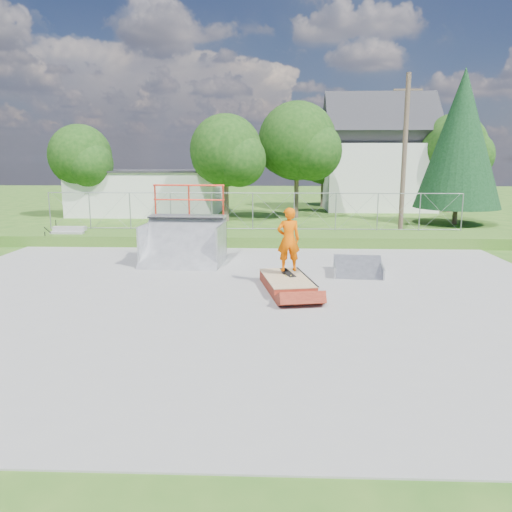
{
  "coord_description": "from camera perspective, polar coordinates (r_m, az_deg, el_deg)",
  "views": [
    {
      "loc": [
        1.08,
        -13.57,
        3.9
      ],
      "look_at": [
        0.53,
        0.75,
        1.1
      ],
      "focal_mm": 35.0,
      "sensor_mm": 36.0,
      "label": 1
    }
  ],
  "objects": [
    {
      "name": "skater",
      "position": [
        15.23,
        3.73,
        1.63
      ],
      "size": [
        0.78,
        0.58,
        1.95
      ],
      "primitive_type": "imported",
      "rotation": [
        0.0,
        0.0,
        3.31
      ],
      "color": "#EE5900",
      "rests_on": "grind_box"
    },
    {
      "name": "grind_box",
      "position": [
        15.12,
        3.52,
        -3.14
      ],
      "size": [
        1.73,
        2.8,
        0.39
      ],
      "rotation": [
        0.0,
        0.0,
        0.19
      ],
      "color": "maroon",
      "rests_on": "concrete_pad"
    },
    {
      "name": "tree_left_far",
      "position": [
        35.8,
        -19.18,
        10.51
      ],
      "size": [
        4.42,
        4.16,
        6.18
      ],
      "color": "brown",
      "rests_on": "ground"
    },
    {
      "name": "utility_pole",
      "position": [
        26.36,
        16.59,
        10.82
      ],
      "size": [
        0.24,
        0.24,
        8.0
      ],
      "primitive_type": "cylinder",
      "color": "brown",
      "rests_on": "ground"
    },
    {
      "name": "tree_center",
      "position": [
        33.43,
        5.23,
        12.63
      ],
      "size": [
        5.44,
        5.12,
        7.6
      ],
      "color": "brown",
      "rests_on": "ground"
    },
    {
      "name": "chain_link_fence",
      "position": [
        24.22,
        -0.38,
        5.13
      ],
      "size": [
        20.0,
        0.06,
        1.8
      ],
      "primitive_type": null,
      "color": "gray",
      "rests_on": "grass_berm"
    },
    {
      "name": "grass_berm",
      "position": [
        23.38,
        -0.49,
        2.07
      ],
      "size": [
        24.0,
        3.0,
        0.5
      ],
      "primitive_type": "cube",
      "color": "#2E5F1B",
      "rests_on": "ground"
    },
    {
      "name": "tree_left_near",
      "position": [
        31.53,
        -3.03,
        11.65
      ],
      "size": [
        4.76,
        4.48,
        6.65
      ],
      "color": "brown",
      "rests_on": "ground"
    },
    {
      "name": "gable_house",
      "position": [
        40.35,
        13.74,
        10.65
      ],
      "size": [
        8.4,
        6.08,
        8.94
      ],
      "color": "silver",
      "rests_on": "ground"
    },
    {
      "name": "ground",
      "position": [
        14.16,
        -2.27,
        -4.94
      ],
      "size": [
        120.0,
        120.0,
        0.0
      ],
      "primitive_type": "plane",
      "color": "#2E5F1B",
      "rests_on": "ground"
    },
    {
      "name": "skateboard",
      "position": [
        15.42,
        3.68,
        -1.95
      ],
      "size": [
        0.51,
        0.82,
        0.13
      ],
      "primitive_type": "cube",
      "rotation": [
        0.14,
        0.0,
        0.4
      ],
      "color": "black",
      "rests_on": "grind_box"
    },
    {
      "name": "tree_back_mid",
      "position": [
        41.63,
        8.02,
        10.58
      ],
      "size": [
        4.08,
        3.84,
        5.7
      ],
      "color": "brown",
      "rests_on": "ground"
    },
    {
      "name": "concrete_stairs",
      "position": [
        24.49,
        -20.88,
        2.11
      ],
      "size": [
        1.5,
        1.6,
        0.8
      ],
      "primitive_type": null,
      "color": "gray",
      "rests_on": "ground"
    },
    {
      "name": "concrete_pad",
      "position": [
        14.15,
        -2.27,
        -4.86
      ],
      "size": [
        20.0,
        16.0,
        0.04
      ],
      "primitive_type": "cube",
      "color": "gray",
      "rests_on": "ground"
    },
    {
      "name": "utility_building_flat",
      "position": [
        36.78,
        -12.2,
        7.06
      ],
      "size": [
        10.0,
        6.0,
        3.0
      ],
      "primitive_type": "cube",
      "color": "silver",
      "rests_on": "ground"
    },
    {
      "name": "quarter_pipe",
      "position": [
        18.63,
        -8.42,
        3.4
      ],
      "size": [
        3.05,
        2.63,
        2.91
      ],
      "primitive_type": null,
      "rotation": [
        0.0,
        0.0,
        -0.06
      ],
      "color": "gray",
      "rests_on": "concrete_pad"
    },
    {
      "name": "conifer_tree",
      "position": [
        32.48,
        22.37,
        12.27
      ],
      "size": [
        5.04,
        5.04,
        9.1
      ],
      "color": "brown",
      "rests_on": "ground"
    },
    {
      "name": "flat_bank_ramp",
      "position": [
        17.3,
        11.58,
        -1.35
      ],
      "size": [
        1.81,
        1.91,
        0.5
      ],
      "primitive_type": null,
      "rotation": [
        0.0,
        0.0,
        -0.1
      ],
      "color": "gray",
      "rests_on": "concrete_pad"
    },
    {
      "name": "tree_right_far",
      "position": [
        39.65,
        22.05,
        11.19
      ],
      "size": [
        5.1,
        4.8,
        7.12
      ],
      "color": "brown",
      "rests_on": "ground"
    }
  ]
}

